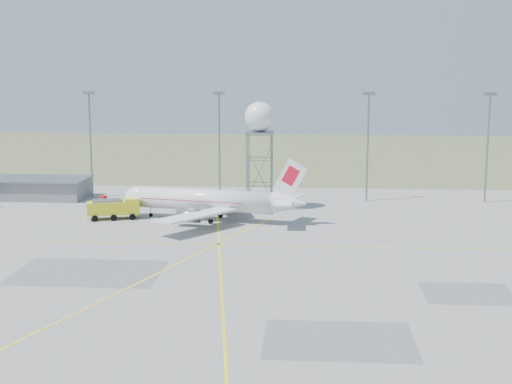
# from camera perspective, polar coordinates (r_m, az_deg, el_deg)

# --- Properties ---
(ground) EXTENTS (400.00, 400.00, 0.00)m
(ground) POSITION_cam_1_polar(r_m,az_deg,el_deg) (72.81, -1.52, -10.10)
(ground) COLOR #A4A49E
(ground) RESTS_ON ground
(grass_strip) EXTENTS (400.00, 120.00, 0.03)m
(grass_strip) POSITION_cam_1_polar(r_m,az_deg,el_deg) (209.65, 2.32, 3.09)
(grass_strip) COLOR #4F5F34
(grass_strip) RESTS_ON ground
(building_grey) EXTENTS (19.00, 10.00, 3.90)m
(building_grey) POSITION_cam_1_polar(r_m,az_deg,el_deg) (143.75, -17.00, 0.30)
(building_grey) COLOR gray
(building_grey) RESTS_ON ground
(mast_a) EXTENTS (2.20, 0.50, 20.50)m
(mast_a) POSITION_cam_1_polar(r_m,az_deg,el_deg) (141.06, -13.11, 4.44)
(mast_a) COLOR slate
(mast_a) RESTS_ON ground
(mast_b) EXTENTS (2.20, 0.50, 20.50)m
(mast_b) POSITION_cam_1_polar(r_m,az_deg,el_deg) (135.73, -2.96, 4.48)
(mast_b) COLOR slate
(mast_b) RESTS_ON ground
(mast_c) EXTENTS (2.20, 0.50, 20.50)m
(mast_c) POSITION_cam_1_polar(r_m,az_deg,el_deg) (135.12, 8.94, 4.35)
(mast_c) COLOR slate
(mast_c) RESTS_ON ground
(mast_d) EXTENTS (2.20, 0.50, 20.50)m
(mast_d) POSITION_cam_1_polar(r_m,az_deg,el_deg) (138.66, 18.06, 4.12)
(mast_d) COLOR slate
(mast_d) RESTS_ON ground
(airliner_main) EXTENTS (31.47, 30.14, 10.76)m
(airliner_main) POSITION_cam_1_polar(r_m,az_deg,el_deg) (117.59, -3.83, -0.70)
(airliner_main) COLOR white
(airliner_main) RESTS_ON ground
(radar_tower) EXTENTS (5.27, 5.27, 19.09)m
(radar_tower) POSITION_cam_1_polar(r_m,az_deg,el_deg) (125.65, 0.30, 3.43)
(radar_tower) COLOR slate
(radar_tower) RESTS_ON ground
(fire_truck) EXTENTS (9.04, 5.34, 3.43)m
(fire_truck) POSITION_cam_1_polar(r_m,az_deg,el_deg) (120.96, -11.23, -1.36)
(fire_truck) COLOR yellow
(fire_truck) RESTS_ON ground
(baggage_tug) EXTENTS (2.66, 2.44, 1.77)m
(baggage_tug) POSITION_cam_1_polar(r_m,az_deg,el_deg) (133.23, -11.97, -0.78)
(baggage_tug) COLOR #AF1B0C
(baggage_tug) RESTS_ON ground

